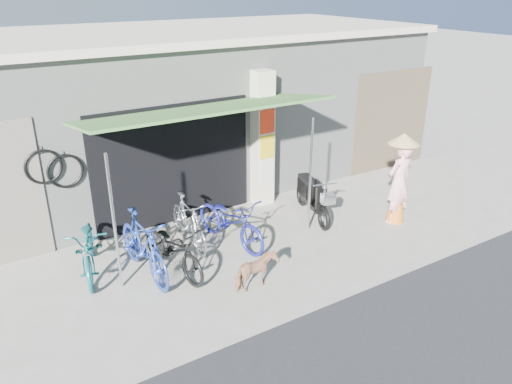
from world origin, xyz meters
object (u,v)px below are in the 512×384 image
street_dog (256,272)px  bike_silver (188,222)px  bike_navy (231,221)px  bike_teal (89,247)px  bike_black (173,249)px  nun (399,180)px  moped (312,197)px  bike_blue (143,246)px

street_dog → bike_silver: bearing=3.2°
street_dog → bike_navy: bearing=-20.3°
bike_teal → street_dog: size_ratio=2.49×
bike_black → nun: size_ratio=0.92×
bike_black → moped: 3.46m
bike_blue → bike_silver: 1.24m
bike_black → street_dog: 1.53m
bike_teal → nun: 6.18m
bike_black → moped: size_ratio=1.01×
bike_teal → bike_navy: 2.59m
bike_silver → nun: (4.16, -1.35, 0.44)m
bike_black → bike_silver: bike_silver is taller
bike_teal → bike_navy: size_ratio=1.00×
moped → bike_silver: bearing=-168.8°
street_dog → bike_teal: bearing=42.0°
bike_black → nun: bearing=-17.1°
bike_silver → nun: 4.39m
bike_blue → nun: size_ratio=0.99×
bike_blue → street_dog: bearing=-47.0°
bike_blue → moped: size_ratio=1.09×
bike_navy → nun: (3.44, -0.97, 0.45)m
bike_teal → moped: bearing=11.7°
nun → bike_silver: bearing=-22.9°
bike_teal → bike_navy: bearing=6.0°
bike_black → street_dog: bearing=-61.3°
bike_teal → nun: bearing=1.8°
bike_silver → bike_navy: bike_silver is taller
bike_blue → street_dog: bike_blue is taller
street_dog → nun: nun is taller
moped → bike_black: bearing=-155.4°
bike_black → nun: nun is taller
bike_blue → bike_black: (0.46, -0.18, -0.11)m
bike_blue → bike_navy: (1.80, 0.20, -0.08)m
bike_black → bike_silver: (0.63, 0.75, 0.03)m
street_dog → bike_blue: bearing=39.9°
bike_black → street_dog: (0.95, -1.19, -0.15)m
bike_black → street_dog: bike_black is taller
bike_teal → bike_silver: size_ratio=1.13×
street_dog → nun: (3.84, 0.59, 0.63)m
bike_black → bike_navy: 1.39m
bike_blue → bike_navy: bearing=3.1°
bike_teal → bike_silver: (1.85, -0.01, 0.01)m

